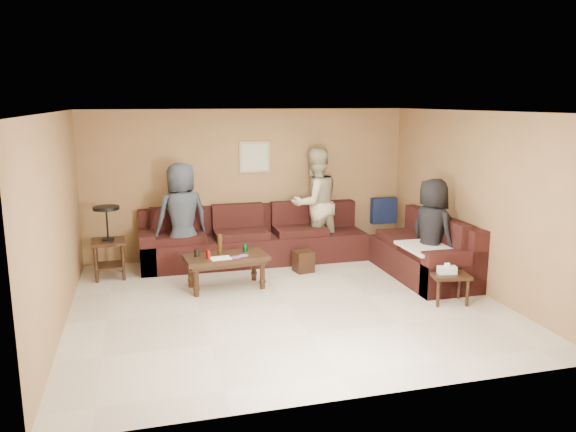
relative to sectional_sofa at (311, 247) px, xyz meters
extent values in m
plane|color=beige|center=(-0.81, -1.52, -0.33)|extent=(5.50, 5.50, 0.00)
cube|color=silver|center=(-0.81, -1.52, 2.12)|extent=(5.50, 5.00, 0.10)
cube|color=olive|center=(-0.81, 0.98, 0.92)|extent=(5.50, 0.10, 2.50)
cube|color=olive|center=(-0.81, -4.02, 0.92)|extent=(5.50, 0.10, 2.50)
cube|color=olive|center=(-3.56, -1.52, 0.92)|extent=(0.10, 5.00, 2.50)
cube|color=olive|center=(1.94, -1.52, 0.92)|extent=(0.10, 5.00, 2.50)
cube|color=black|center=(-0.81, 0.53, -0.10)|extent=(3.70, 0.90, 0.45)
cube|color=black|center=(-0.81, 0.86, 0.35)|extent=(3.70, 0.24, 0.45)
cube|color=black|center=(-2.54, 0.53, -0.01)|extent=(0.24, 0.90, 0.63)
cube|color=black|center=(1.49, -0.92, -0.10)|extent=(0.90, 2.00, 0.45)
cube|color=black|center=(1.82, -0.92, 0.35)|extent=(0.24, 2.00, 0.45)
cube|color=black|center=(1.49, -1.80, -0.01)|extent=(0.90, 0.24, 0.63)
cube|color=#121B3B|center=(1.49, 0.53, 0.42)|extent=(0.45, 0.14, 0.45)
cube|color=beige|center=(1.49, -1.37, 0.25)|extent=(1.00, 0.85, 0.04)
cube|color=black|center=(-1.48, -0.69, 0.13)|extent=(1.20, 0.68, 0.06)
cube|color=black|center=(-1.48, -0.69, 0.06)|extent=(1.11, 0.59, 0.05)
cylinder|color=black|center=(-1.93, -0.94, -0.12)|extent=(0.07, 0.07, 0.42)
cylinder|color=black|center=(-0.99, -0.86, -0.12)|extent=(0.07, 0.07, 0.42)
cylinder|color=black|center=(-1.97, -0.52, -0.12)|extent=(0.07, 0.07, 0.42)
cylinder|color=black|center=(-1.03, -0.44, -0.12)|extent=(0.07, 0.07, 0.42)
cylinder|color=#A21812|center=(-1.74, -0.77, 0.22)|extent=(0.07, 0.07, 0.12)
cylinder|color=#11632C|center=(-1.18, -0.56, 0.22)|extent=(0.07, 0.07, 0.12)
cylinder|color=#34210B|center=(-1.55, -0.57, 0.30)|extent=(0.07, 0.07, 0.28)
cylinder|color=black|center=(-1.89, -0.64, 0.21)|extent=(0.08, 0.08, 0.11)
cube|color=white|center=(-1.58, -0.83, 0.16)|extent=(0.30, 0.24, 0.00)
cylinder|color=#BC4267|center=(-1.36, -0.84, 0.16)|extent=(0.14, 0.14, 0.01)
cylinder|color=#BC4267|center=(-1.24, -0.78, 0.16)|extent=(0.14, 0.14, 0.01)
cube|color=black|center=(-3.11, 0.24, 0.23)|extent=(0.51, 0.51, 0.05)
cube|color=black|center=(-3.11, 0.24, -0.13)|extent=(0.45, 0.45, 0.03)
cylinder|color=black|center=(-3.29, 0.03, -0.05)|extent=(0.05, 0.05, 0.56)
cylinder|color=black|center=(-2.91, 0.05, -0.05)|extent=(0.05, 0.05, 0.56)
cylinder|color=black|center=(-3.31, 0.42, -0.05)|extent=(0.05, 0.05, 0.56)
cylinder|color=black|center=(-2.93, 0.44, -0.05)|extent=(0.05, 0.05, 0.56)
cylinder|color=black|center=(-3.11, 0.24, 0.27)|extent=(0.17, 0.17, 0.03)
cylinder|color=black|center=(-3.11, 0.24, 0.52)|extent=(0.03, 0.03, 0.46)
cylinder|color=black|center=(-3.11, 0.24, 0.75)|extent=(0.39, 0.39, 0.05)
cube|color=black|center=(1.28, -2.04, 0.05)|extent=(0.55, 0.48, 0.04)
cylinder|color=black|center=(1.06, -2.15, -0.14)|extent=(0.04, 0.04, 0.38)
cylinder|color=black|center=(1.44, -2.22, -0.14)|extent=(0.04, 0.04, 0.38)
cylinder|color=black|center=(1.12, -1.85, -0.14)|extent=(0.04, 0.04, 0.38)
cylinder|color=black|center=(1.50, -1.93, -0.14)|extent=(0.04, 0.04, 0.38)
cube|color=white|center=(1.23, -2.04, 0.13)|extent=(0.26, 0.16, 0.10)
cube|color=white|center=(1.23, -2.04, 0.20)|extent=(0.06, 0.04, 0.05)
cube|color=black|center=(-0.20, -0.22, -0.16)|extent=(0.32, 0.32, 0.33)
cube|color=tan|center=(-0.71, 0.96, 1.37)|extent=(0.52, 0.03, 0.52)
cube|color=silver|center=(-0.71, 0.95, 1.37)|extent=(0.44, 0.01, 0.44)
imported|color=#2D343F|center=(-2.00, 0.34, 0.53)|extent=(0.96, 0.77, 1.71)
imported|color=tan|center=(0.23, 0.56, 0.61)|extent=(1.07, 0.94, 1.86)
imported|color=black|center=(1.45, -1.22, 0.45)|extent=(0.68, 0.86, 1.55)
camera|label=1|loc=(-2.60, -8.33, 2.31)|focal=35.00mm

